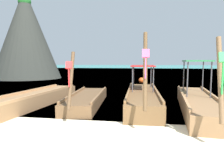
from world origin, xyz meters
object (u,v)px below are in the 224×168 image
(karst_rock, at_px, (24,36))
(longtail_boat_yellow_ribbon, at_px, (34,99))
(longtail_boat_pink_ribbon, at_px, (143,97))
(longtail_boat_green_ribbon, at_px, (198,102))
(mooring_buoy_near, at_px, (142,80))
(longtail_boat_red_ribbon, at_px, (87,100))

(karst_rock, bearing_deg, longtail_boat_yellow_ribbon, -57.13)
(longtail_boat_pink_ribbon, bearing_deg, karst_rock, 136.23)
(longtail_boat_green_ribbon, relative_size, mooring_buoy_near, 13.64)
(longtail_boat_yellow_ribbon, height_order, karst_rock, karst_rock)
(longtail_boat_red_ribbon, xyz_separation_m, longtail_boat_pink_ribbon, (2.52, 0.43, 0.11))
(longtail_boat_red_ribbon, xyz_separation_m, mooring_buoy_near, (2.12, 10.34, 0.02))
(longtail_boat_red_ribbon, relative_size, mooring_buoy_near, 10.65)
(longtail_boat_pink_ribbon, bearing_deg, longtail_boat_red_ribbon, -170.25)
(longtail_boat_green_ribbon, height_order, mooring_buoy_near, longtail_boat_green_ribbon)
(longtail_boat_yellow_ribbon, bearing_deg, longtail_boat_green_ribbon, 2.34)
(longtail_boat_yellow_ribbon, distance_m, longtail_boat_pink_ribbon, 4.91)
(longtail_boat_pink_ribbon, bearing_deg, longtail_boat_green_ribbon, -19.22)
(longtail_boat_red_ribbon, distance_m, longtail_boat_green_ribbon, 4.78)
(longtail_boat_pink_ribbon, height_order, mooring_buoy_near, longtail_boat_pink_ribbon)
(longtail_boat_green_ribbon, height_order, karst_rock, karst_rock)
(longtail_boat_red_ribbon, bearing_deg, longtail_boat_pink_ribbon, 9.75)
(longtail_boat_yellow_ribbon, xyz_separation_m, karst_rock, (-9.60, 14.86, 4.69))
(longtail_boat_pink_ribbon, relative_size, mooring_buoy_near, 13.55)
(longtail_boat_yellow_ribbon, bearing_deg, mooring_buoy_near, 68.19)
(longtail_boat_yellow_ribbon, distance_m, karst_rock, 18.31)
(longtail_boat_yellow_ribbon, bearing_deg, karst_rock, 122.87)
(longtail_boat_yellow_ribbon, height_order, longtail_boat_red_ribbon, longtail_boat_yellow_ribbon)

